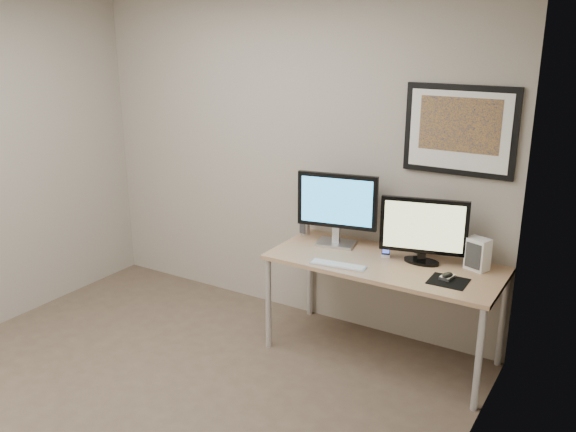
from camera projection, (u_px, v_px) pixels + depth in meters
name	position (u px, v px, depth m)	size (l,w,h in m)	color
floor	(146.00, 407.00, 3.82)	(3.60, 3.60, 0.00)	brown
room	(180.00, 136.00, 3.69)	(3.60, 3.60, 3.60)	white
desk	(384.00, 270.00, 4.22)	(1.60, 0.70, 0.73)	#9F704D
framed_art	(460.00, 130.00, 4.03)	(0.75, 0.04, 0.60)	black
monitor_large	(337.00, 206.00, 4.43)	(0.59, 0.24, 0.54)	#B5B5BA
monitor_tv	(424.00, 229.00, 4.10)	(0.57, 0.19, 0.46)	black
speaker_left	(305.00, 223.00, 4.73)	(0.07, 0.07, 0.17)	#B5B5BA
speaker_right	(421.00, 241.00, 4.31)	(0.08, 0.08, 0.20)	#B5B5BA
phone_dock	(386.00, 248.00, 4.27)	(0.06, 0.06, 0.13)	black
keyboard	(338.00, 265.00, 4.12)	(0.38, 0.10, 0.01)	silver
mousepad	(448.00, 281.00, 3.87)	(0.24, 0.21, 0.00)	black
mouse	(447.00, 276.00, 3.90)	(0.06, 0.11, 0.04)	black
fan_unit	(478.00, 254.00, 4.03)	(0.14, 0.10, 0.22)	silver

